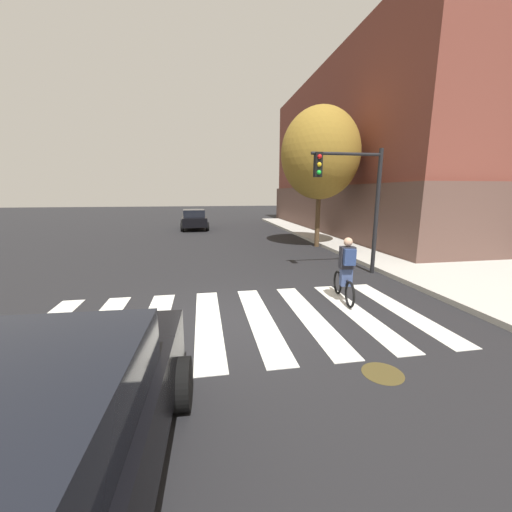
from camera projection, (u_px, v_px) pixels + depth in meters
ground_plane at (233, 321)px, 6.77m from camera, size 120.00×120.00×0.00m
crosswalk_stripes at (235, 321)px, 6.78m from camera, size 8.58×4.05×0.01m
manhole_cover at (383, 373)px, 4.81m from camera, size 0.64×0.64×0.01m
sedan_near at (27, 457)px, 2.31m from camera, size 2.31×4.67×1.59m
sedan_mid at (194, 219)px, 23.71m from camera, size 2.23×4.46×1.51m
cyclist at (346, 270)px, 7.80m from camera, size 0.39×1.70×1.69m
traffic_light_near at (355, 190)px, 10.13m from camera, size 2.47×0.28×4.20m
fire_hydrant at (387, 243)px, 13.86m from camera, size 0.33×0.22×0.78m
street_tree_near at (320, 154)px, 15.21m from camera, size 3.89×3.89×6.91m
corner_building at (430, 156)px, 22.79m from camera, size 17.84×22.30×11.02m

